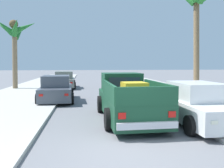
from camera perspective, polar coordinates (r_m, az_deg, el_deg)
ground_plane at (r=6.09m, az=4.95°, el=-16.39°), size 160.00×160.00×0.00m
sidewalk_left at (r=18.16m, az=-19.99°, el=-2.17°), size 5.34×60.00×0.12m
sidewalk_right at (r=18.84m, az=13.29°, el=-1.76°), size 5.34×60.00×0.12m
curb_left at (r=17.91m, az=-16.02°, el=-2.19°), size 0.16×60.00×0.10m
curb_right at (r=18.44m, az=9.57°, el=-1.87°), size 0.16×60.00×0.10m
pickup_truck at (r=9.47m, az=3.84°, el=-3.72°), size 2.30×5.25×1.80m
car_left_near at (r=21.84m, az=-11.64°, el=0.90°), size 2.20×4.33×1.54m
car_right_near at (r=14.21m, az=-13.52°, el=-1.27°), size 2.19×4.33×1.54m
car_left_mid at (r=9.14m, az=20.14°, el=-4.82°), size 2.08×4.28×1.54m
palm_tree_left_fore at (r=18.80m, az=20.29°, el=17.62°), size 3.99×3.61×8.17m
palm_tree_right_fore at (r=21.97m, az=-22.84°, el=11.19°), size 3.73×4.02×5.99m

